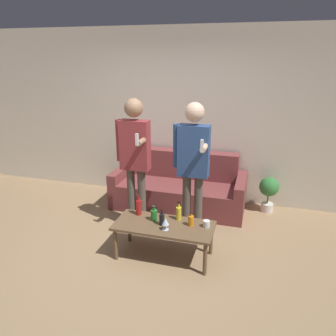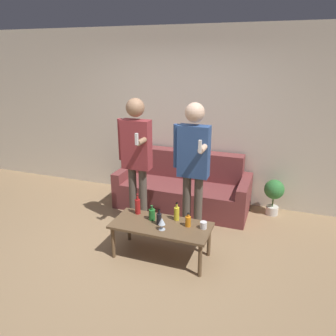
{
  "view_description": "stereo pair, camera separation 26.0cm",
  "coord_description": "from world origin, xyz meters",
  "px_view_note": "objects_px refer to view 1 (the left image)",
  "views": [
    {
      "loc": [
        1.32,
        -3.03,
        2.27
      ],
      "look_at": [
        0.27,
        0.65,
        0.95
      ],
      "focal_mm": 35.0,
      "sensor_mm": 36.0,
      "label": 1
    },
    {
      "loc": [
        1.57,
        -2.95,
        2.27
      ],
      "look_at": [
        0.27,
        0.65,
        0.95
      ],
      "focal_mm": 35.0,
      "sensor_mm": 36.0,
      "label": 2
    }
  ],
  "objects_px": {
    "bottle_orange": "(139,207)",
    "person_standing_left": "(135,153)",
    "coffee_table": "(164,228)",
    "couch": "(179,188)",
    "person_standing_right": "(193,159)"
  },
  "relations": [
    {
      "from": "bottle_orange",
      "to": "person_standing_left",
      "type": "xyz_separation_m",
      "value": [
        -0.2,
        0.42,
        0.55
      ]
    },
    {
      "from": "bottle_orange",
      "to": "coffee_table",
      "type": "bearing_deg",
      "value": -23.31
    },
    {
      "from": "couch",
      "to": "bottle_orange",
      "type": "bearing_deg",
      "value": -98.78
    },
    {
      "from": "couch",
      "to": "person_standing_left",
      "type": "height_order",
      "value": "person_standing_left"
    },
    {
      "from": "person_standing_left",
      "to": "couch",
      "type": "bearing_deg",
      "value": 65.11
    },
    {
      "from": "couch",
      "to": "coffee_table",
      "type": "distance_m",
      "value": 1.43
    },
    {
      "from": "bottle_orange",
      "to": "person_standing_right",
      "type": "bearing_deg",
      "value": 34.33
    },
    {
      "from": "couch",
      "to": "person_standing_right",
      "type": "height_order",
      "value": "person_standing_right"
    },
    {
      "from": "coffee_table",
      "to": "person_standing_left",
      "type": "distance_m",
      "value": 1.07
    },
    {
      "from": "coffee_table",
      "to": "person_standing_right",
      "type": "relative_size",
      "value": 0.65
    },
    {
      "from": "person_standing_left",
      "to": "person_standing_right",
      "type": "distance_m",
      "value": 0.77
    },
    {
      "from": "couch",
      "to": "person_standing_right",
      "type": "xyz_separation_m",
      "value": [
        0.38,
        -0.87,
        0.77
      ]
    },
    {
      "from": "couch",
      "to": "coffee_table",
      "type": "height_order",
      "value": "couch"
    },
    {
      "from": "coffee_table",
      "to": "person_standing_right",
      "type": "xyz_separation_m",
      "value": [
        0.21,
        0.55,
        0.69
      ]
    },
    {
      "from": "person_standing_left",
      "to": "person_standing_right",
      "type": "bearing_deg",
      "value": -1.75
    }
  ]
}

